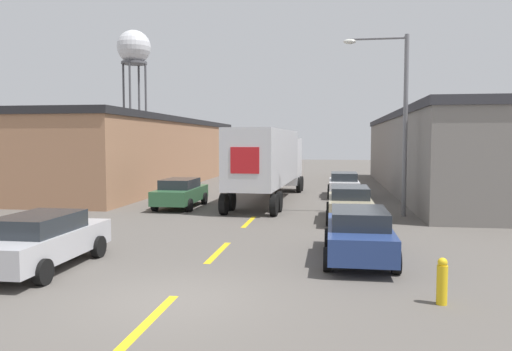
{
  "coord_description": "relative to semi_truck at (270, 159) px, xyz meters",
  "views": [
    {
      "loc": [
        3.34,
        -9.94,
        3.37
      ],
      "look_at": [
        0.12,
        11.56,
        1.86
      ],
      "focal_mm": 35.0,
      "sensor_mm": 36.0,
      "label": 1
    }
  ],
  "objects": [
    {
      "name": "ground_plane",
      "position": [
        0.04,
        -18.01,
        -2.37
      ],
      "size": [
        160.0,
        160.0,
        0.0
      ],
      "primitive_type": "plane",
      "color": "#56514C"
    },
    {
      "name": "road_centerline",
      "position": [
        0.04,
        -13.4,
        -2.36
      ],
      "size": [
        0.2,
        14.38,
        0.01
      ],
      "color": "gold",
      "rests_on": "ground_plane"
    },
    {
      "name": "warehouse_left",
      "position": [
        -13.71,
        9.16,
        0.17
      ],
      "size": [
        13.28,
        29.87,
        5.07
      ],
      "color": "#9E7051",
      "rests_on": "ground_plane"
    },
    {
      "name": "warehouse_right",
      "position": [
        13.19,
        7.02,
        0.22
      ],
      "size": [
        12.06,
        29.73,
        5.16
      ],
      "color": "slate",
      "rests_on": "ground_plane"
    },
    {
      "name": "semi_truck",
      "position": [
        0.0,
        0.0,
        0.0
      ],
      "size": [
        3.15,
        13.6,
        3.97
      ],
      "rotation": [
        0.0,
        0.0,
        -0.04
      ],
      "color": "silver",
      "rests_on": "ground_plane"
    },
    {
      "name": "parked_car_right_mid",
      "position": [
        4.19,
        -6.76,
        -1.6
      ],
      "size": [
        1.94,
        4.54,
        1.47
      ],
      "color": "tan",
      "rests_on": "ground_plane"
    },
    {
      "name": "parked_car_right_near",
      "position": [
        4.19,
        -13.74,
        -1.6
      ],
      "size": [
        1.94,
        4.54,
        1.47
      ],
      "color": "navy",
      "rests_on": "ground_plane"
    },
    {
      "name": "parked_car_right_far",
      "position": [
        4.19,
        2.57,
        -1.6
      ],
      "size": [
        1.94,
        4.54,
        1.47
      ],
      "color": "silver",
      "rests_on": "ground_plane"
    },
    {
      "name": "parked_car_left_near",
      "position": [
        -4.11,
        -15.98,
        -1.6
      ],
      "size": [
        1.94,
        4.54,
        1.47
      ],
      "color": "#B2B2B7",
      "rests_on": "ground_plane"
    },
    {
      "name": "parked_car_left_far",
      "position": [
        -4.11,
        -3.73,
        -1.6
      ],
      "size": [
        1.94,
        4.54,
        1.47
      ],
      "color": "#2D5B38",
      "rests_on": "ground_plane"
    },
    {
      "name": "water_tower",
      "position": [
        -22.71,
        36.31,
        12.99
      ],
      "size": [
        4.45,
        4.45,
        18.07
      ],
      "color": "#47474C",
      "rests_on": "ground_plane"
    },
    {
      "name": "street_lamp",
      "position": [
        6.3,
        -5.05,
        2.33
      ],
      "size": [
        2.85,
        0.32,
        8.03
      ],
      "color": "slate",
      "rests_on": "ground_plane"
    },
    {
      "name": "fire_hydrant",
      "position": [
        5.68,
        -17.41,
        -1.88
      ],
      "size": [
        0.22,
        0.22,
        0.98
      ],
      "color": "gold",
      "rests_on": "ground_plane"
    }
  ]
}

